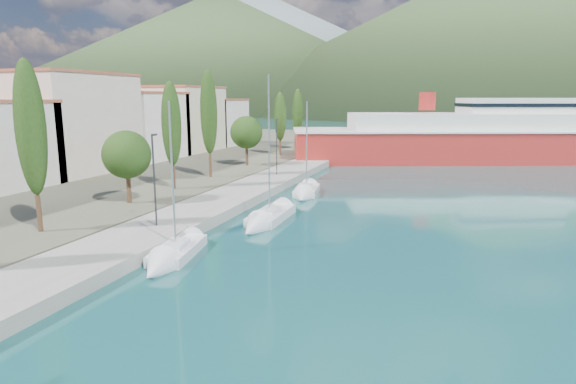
% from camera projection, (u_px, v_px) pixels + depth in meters
% --- Properties ---
extents(ground, '(1400.00, 1400.00, 0.00)m').
position_uv_depth(ground, '(418.00, 133.00, 128.34)').
color(ground, '#174F50').
extents(quay, '(5.00, 88.00, 0.80)m').
position_uv_depth(quay, '(238.00, 195.00, 43.98)').
color(quay, gray).
rests_on(quay, ground).
extents(land_strip, '(70.00, 148.00, 0.70)m').
position_uv_depth(land_strip, '(15.00, 164.00, 65.45)').
color(land_strip, '#565644').
rests_on(land_strip, ground).
extents(town_buildings, '(9.20, 69.20, 11.30)m').
position_uv_depth(town_buildings, '(107.00, 127.00, 60.47)').
color(town_buildings, beige).
rests_on(town_buildings, land_strip).
extents(tree_row, '(4.08, 63.81, 11.39)m').
position_uv_depth(tree_row, '(202.00, 129.00, 49.91)').
color(tree_row, '#47301E').
rests_on(tree_row, land_strip).
extents(lamp_posts, '(0.15, 43.53, 6.06)m').
position_uv_depth(lamp_posts, '(163.00, 174.00, 32.36)').
color(lamp_posts, '#2D2D33').
rests_on(lamp_posts, quay).
extents(sailboat_near, '(3.29, 7.08, 9.79)m').
position_uv_depth(sailboat_near, '(167.00, 260.00, 26.81)').
color(sailboat_near, silver).
rests_on(sailboat_near, ground).
extents(sailboat_mid, '(2.33, 8.15, 11.65)m').
position_uv_depth(sailboat_mid, '(262.00, 222.00, 34.94)').
color(sailboat_mid, silver).
rests_on(sailboat_mid, ground).
extents(sailboat_far, '(3.14, 6.81, 9.64)m').
position_uv_depth(sailboat_far, '(305.00, 194.00, 45.11)').
color(sailboat_far, silver).
rests_on(sailboat_far, ground).
extents(ferry, '(53.46, 28.53, 10.49)m').
position_uv_depth(ferry, '(476.00, 139.00, 70.40)').
color(ferry, '#AC231E').
rests_on(ferry, ground).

